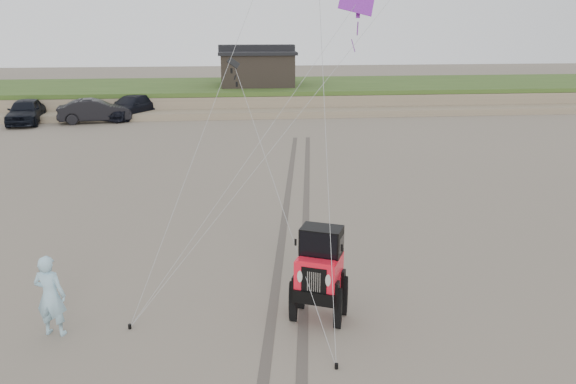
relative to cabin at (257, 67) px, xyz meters
name	(u,v)px	position (x,y,z in m)	size (l,w,h in m)	color
ground	(249,337)	(-2.00, -37.00, -3.24)	(160.00, 160.00, 0.00)	#6B6054
dune_ridge	(234,95)	(-2.00, 0.50, -2.42)	(160.00, 14.25, 1.73)	#7A6B54
cabin	(257,67)	(0.00, 0.00, 0.00)	(6.40, 5.40, 3.35)	black
truck_a	(26,111)	(-16.79, -7.21, -2.36)	(2.07, 5.15, 1.76)	black
truck_b	(95,111)	(-12.02, -7.21, -2.40)	(1.77, 5.07, 1.67)	black
truck_c	(133,106)	(-9.67, -5.38, -2.40)	(2.33, 5.74, 1.67)	black
jeep	(319,284)	(-0.25, -36.31, -2.30)	(2.18, 5.06, 1.88)	#FF172C
man	(50,296)	(-6.55, -36.40, -2.24)	(0.73, 0.48, 2.00)	#80AAC6
stake_main	(130,326)	(-4.84, -36.34, -3.18)	(0.08, 0.08, 0.12)	black
stake_aux	(336,366)	(-0.19, -38.43, -3.18)	(0.08, 0.08, 0.12)	black
tire_tracks	(295,218)	(0.00, -29.00, -3.23)	(5.22, 29.74, 0.01)	#4C443D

